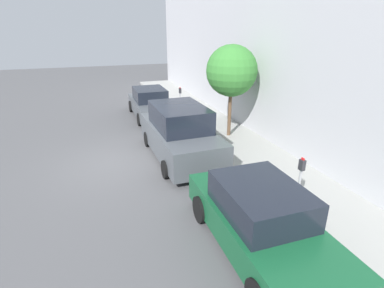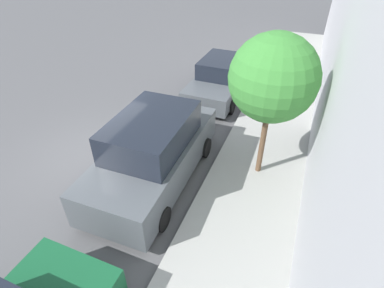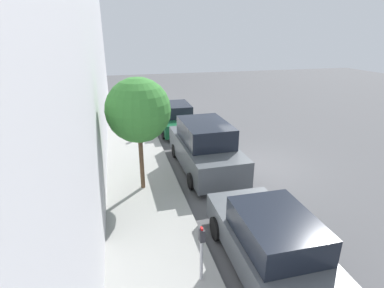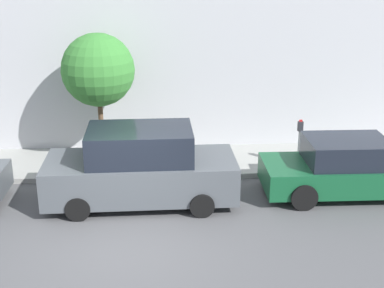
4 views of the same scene
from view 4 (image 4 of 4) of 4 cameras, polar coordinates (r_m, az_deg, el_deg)
ground_plane at (r=12.07m, az=-6.59°, el=-10.49°), size 60.00×60.00×0.00m
sidewalk at (r=16.35m, az=-5.81°, el=-1.98°), size 2.53×32.00×0.15m
parked_sedan_nearest at (r=14.64m, az=16.28°, el=-2.55°), size 1.92×4.52×1.54m
parked_suv_second at (r=13.59m, az=-5.49°, el=-2.57°), size 2.08×4.83×1.98m
parking_meter_near at (r=15.76m, az=11.40°, el=0.61°), size 0.11×0.15×1.44m
street_tree at (r=15.65m, az=-9.99°, el=7.76°), size 2.10×2.10×3.84m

